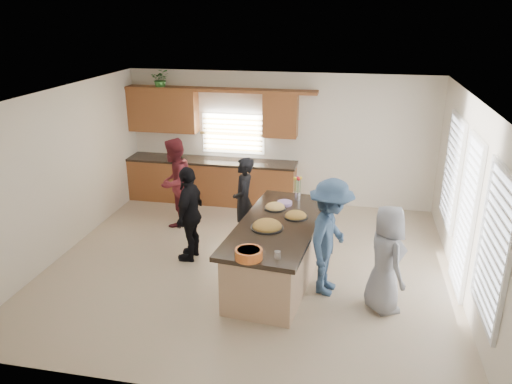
% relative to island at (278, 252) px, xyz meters
% --- Properties ---
extents(floor, '(6.50, 6.50, 0.00)m').
position_rel_island_xyz_m(floor, '(-0.52, 0.34, -0.45)').
color(floor, tan).
rests_on(floor, ground).
extents(room_shell, '(6.52, 6.02, 2.81)m').
position_rel_island_xyz_m(room_shell, '(-0.52, 0.34, 1.45)').
color(room_shell, silver).
rests_on(room_shell, ground).
extents(back_cabinetry, '(4.08, 0.66, 2.46)m').
position_rel_island_xyz_m(back_cabinetry, '(-1.99, 3.07, 0.46)').
color(back_cabinetry, brown).
rests_on(back_cabinetry, ground).
extents(right_wall_glazing, '(0.06, 4.00, 2.25)m').
position_rel_island_xyz_m(right_wall_glazing, '(2.70, 0.21, 0.89)').
color(right_wall_glazing, white).
rests_on(right_wall_glazing, ground).
extents(island, '(1.42, 2.80, 0.95)m').
position_rel_island_xyz_m(island, '(0.00, 0.00, 0.00)').
color(island, tan).
rests_on(island, ground).
extents(platter_front, '(0.49, 0.49, 0.20)m').
position_rel_island_xyz_m(platter_front, '(-0.13, -0.23, 0.53)').
color(platter_front, black).
rests_on(platter_front, island).
extents(platter_mid, '(0.37, 0.37, 0.15)m').
position_rel_island_xyz_m(platter_mid, '(0.23, 0.25, 0.52)').
color(platter_mid, black).
rests_on(platter_mid, island).
extents(platter_back, '(0.35, 0.35, 0.14)m').
position_rel_island_xyz_m(platter_back, '(-0.14, 0.55, 0.52)').
color(platter_back, black).
rests_on(platter_back, island).
extents(salad_bowl, '(0.36, 0.36, 0.13)m').
position_rel_island_xyz_m(salad_bowl, '(-0.20, -1.21, 0.57)').
color(salad_bowl, orange).
rests_on(salad_bowl, island).
extents(clear_cup, '(0.08, 0.08, 0.10)m').
position_rel_island_xyz_m(clear_cup, '(0.16, -1.13, 0.55)').
color(clear_cup, white).
rests_on(clear_cup, island).
extents(plate_stack, '(0.25, 0.25, 0.06)m').
position_rel_island_xyz_m(plate_stack, '(-0.02, 0.76, 0.53)').
color(plate_stack, '#AC87C5').
rests_on(plate_stack, island).
extents(flower_vase, '(0.14, 0.14, 0.42)m').
position_rel_island_xyz_m(flower_vase, '(0.16, 1.02, 0.72)').
color(flower_vase, silver).
rests_on(flower_vase, island).
extents(potted_plant, '(0.46, 0.43, 0.42)m').
position_rel_island_xyz_m(potted_plant, '(-3.02, 3.16, 2.16)').
color(potted_plant, '#397D32').
rests_on(potted_plant, back_cabinetry).
extents(woman_left_back, '(0.47, 0.64, 1.60)m').
position_rel_island_xyz_m(woman_left_back, '(-0.80, 1.15, 0.35)').
color(woman_left_back, black).
rests_on(woman_left_back, ground).
extents(woman_left_mid, '(0.76, 0.92, 1.72)m').
position_rel_island_xyz_m(woman_left_mid, '(-2.29, 1.71, 0.41)').
color(woman_left_mid, maroon).
rests_on(woman_left_mid, ground).
extents(woman_left_front, '(0.44, 0.97, 1.62)m').
position_rel_island_xyz_m(woman_left_front, '(-1.55, 0.40, 0.36)').
color(woman_left_front, black).
rests_on(woman_left_front, ground).
extents(woman_right_back, '(0.88, 1.26, 1.77)m').
position_rel_island_xyz_m(woman_right_back, '(0.79, -0.22, 0.43)').
color(woman_right_back, '#304A6A').
rests_on(woman_right_back, ground).
extents(woman_right_front, '(0.75, 0.89, 1.55)m').
position_rel_island_xyz_m(woman_right_front, '(1.58, -0.54, 0.32)').
color(woman_right_front, gray).
rests_on(woman_right_front, ground).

